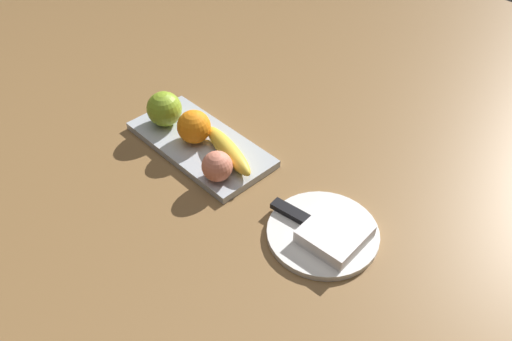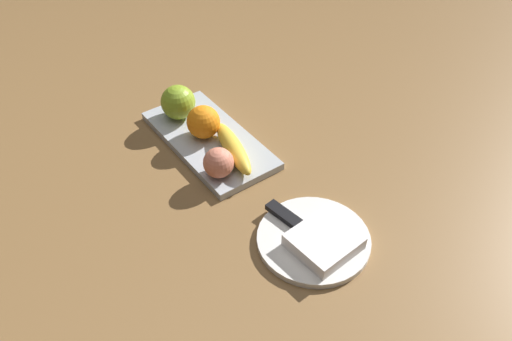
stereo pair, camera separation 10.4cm
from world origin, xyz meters
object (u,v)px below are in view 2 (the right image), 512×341
(peach, at_px, (218,163))
(folded_napkin, at_px, (324,242))
(dinner_plate, at_px, (313,240))
(knife, at_px, (292,221))
(apple, at_px, (178,102))
(orange_near_apple, at_px, (203,122))
(fruit_tray, at_px, (209,140))
(banana, at_px, (233,148))

(peach, distance_m, folded_napkin, 0.28)
(peach, relative_size, dinner_plate, 0.30)
(folded_napkin, bearing_deg, knife, -173.06)
(apple, distance_m, knife, 0.42)
(orange_near_apple, bearing_deg, fruit_tray, 24.80)
(orange_near_apple, relative_size, peach, 1.17)
(orange_near_apple, height_order, peach, orange_near_apple)
(dinner_plate, xyz_separation_m, folded_napkin, (0.03, 0.00, 0.02))
(peach, height_order, knife, peach)
(apple, height_order, orange_near_apple, apple)
(folded_napkin, relative_size, knife, 0.61)
(fruit_tray, distance_m, peach, 0.13)
(peach, xyz_separation_m, folded_napkin, (0.27, 0.05, -0.02))
(folded_napkin, xyz_separation_m, knife, (-0.08, -0.01, -0.01))
(fruit_tray, distance_m, banana, 0.09)
(banana, bearing_deg, folded_napkin, -168.25)
(fruit_tray, relative_size, folded_napkin, 3.11)
(peach, xyz_separation_m, dinner_plate, (0.24, 0.05, -0.04))
(apple, relative_size, dinner_plate, 0.38)
(orange_near_apple, relative_size, folded_napkin, 0.68)
(fruit_tray, xyz_separation_m, knife, (0.31, -0.01, 0.01))
(orange_near_apple, distance_m, dinner_plate, 0.38)
(peach, xyz_separation_m, knife, (0.19, 0.04, -0.03))
(dinner_plate, relative_size, knife, 1.17)
(apple, xyz_separation_m, dinner_plate, (0.47, 0.01, -0.05))
(banana, height_order, peach, peach)
(dinner_plate, relative_size, folded_napkin, 1.91)
(orange_near_apple, bearing_deg, dinner_plate, 0.75)
(peach, relative_size, knife, 0.35)
(dinner_plate, bearing_deg, knife, -169.64)
(orange_near_apple, relative_size, dinner_plate, 0.36)
(apple, relative_size, folded_napkin, 0.73)
(peach, bearing_deg, banana, 119.62)
(dinner_plate, bearing_deg, apple, -178.30)
(apple, bearing_deg, peach, -8.94)
(dinner_plate, distance_m, knife, 0.05)
(fruit_tray, height_order, folded_napkin, folded_napkin)
(fruit_tray, relative_size, orange_near_apple, 4.58)
(knife, bearing_deg, orange_near_apple, 171.04)
(apple, xyz_separation_m, folded_napkin, (0.50, 0.01, -0.03))
(banana, height_order, knife, banana)
(banana, xyz_separation_m, knife, (0.22, -0.02, -0.02))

